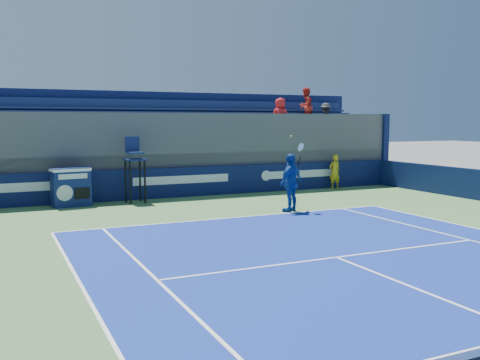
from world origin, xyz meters
name	(u,v)px	position (x,y,z in m)	size (l,w,h in m)	color
ball_person	(335,172)	(7.09, 16.64, 0.79)	(0.57, 0.37, 1.55)	gold
back_hoarding	(181,182)	(0.00, 17.10, 0.60)	(20.40, 0.21, 1.20)	#0B1341
match_clock	(71,186)	(-4.37, 16.47, 0.74)	(1.40, 0.87, 1.40)	#101D53
umpire_chair	(135,162)	(-2.07, 16.35, 1.53)	(0.75, 0.75, 2.48)	black
tennis_player	(291,183)	(2.19, 12.15, 1.00)	(1.24, 0.94, 2.57)	#123D98
stadium_seating	(167,149)	(0.05, 19.15, 1.85)	(21.00, 4.05, 4.70)	#4F4E53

